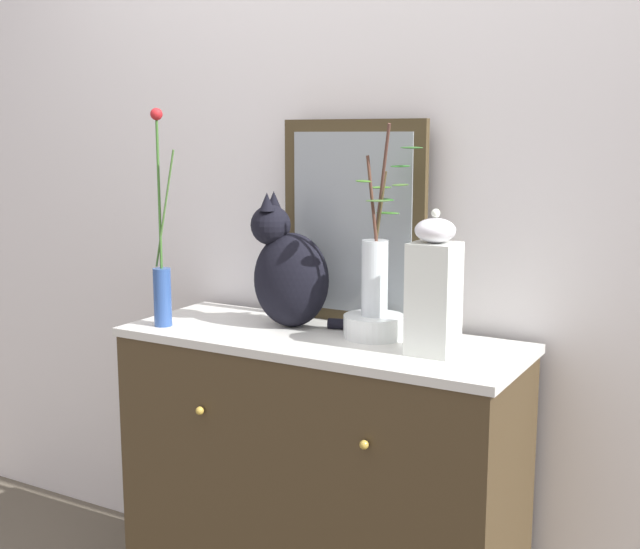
{
  "coord_description": "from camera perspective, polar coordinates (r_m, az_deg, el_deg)",
  "views": [
    {
      "loc": [
        1.13,
        -1.99,
        1.49
      ],
      "look_at": [
        0.0,
        0.0,
        1.09
      ],
      "focal_mm": 45.77,
      "sensor_mm": 36.0,
      "label": 1
    }
  ],
  "objects": [
    {
      "name": "mirror_leaning",
      "position": [
        2.49,
        2.27,
        3.65
      ],
      "size": [
        0.47,
        0.03,
        0.62
      ],
      "color": "#40331E",
      "rests_on": "sideboard"
    },
    {
      "name": "jar_lidded_porcelain",
      "position": [
        2.16,
        7.97,
        -0.97
      ],
      "size": [
        0.12,
        0.12,
        0.39
      ],
      "color": "silver",
      "rests_on": "sideboard"
    },
    {
      "name": "vase_slim_green",
      "position": [
        2.5,
        -10.99,
        -0.17
      ],
      "size": [
        0.09,
        0.05,
        0.65
      ],
      "color": "#2B4B8C",
      "rests_on": "sideboard"
    },
    {
      "name": "bowl_porcelain",
      "position": [
        2.34,
        3.8,
        -3.63
      ],
      "size": [
        0.18,
        0.18,
        0.06
      ],
      "primitive_type": "cylinder",
      "color": "silver",
      "rests_on": "sideboard"
    },
    {
      "name": "cat_sitting",
      "position": [
        2.45,
        -2.19,
        0.19
      ],
      "size": [
        0.41,
        0.22,
        0.41
      ],
      "color": "black",
      "rests_on": "sideboard"
    },
    {
      "name": "sideboard",
      "position": [
        2.51,
        -0.0,
        -14.46
      ],
      "size": [
        1.18,
        0.47,
        0.91
      ],
      "color": "#40311E",
      "rests_on": "ground_plane"
    },
    {
      "name": "vase_glass_clear",
      "position": [
        2.31,
        3.93,
        0.57
      ],
      "size": [
        0.17,
        0.2,
        0.54
      ],
      "color": "silver",
      "rests_on": "bowl_porcelain"
    },
    {
      "name": "wall_back",
      "position": [
        2.56,
        3.35,
        5.54
      ],
      "size": [
        4.4,
        0.08,
        2.6
      ],
      "primitive_type": "cube",
      "color": "silver",
      "rests_on": "ground_plane"
    }
  ]
}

